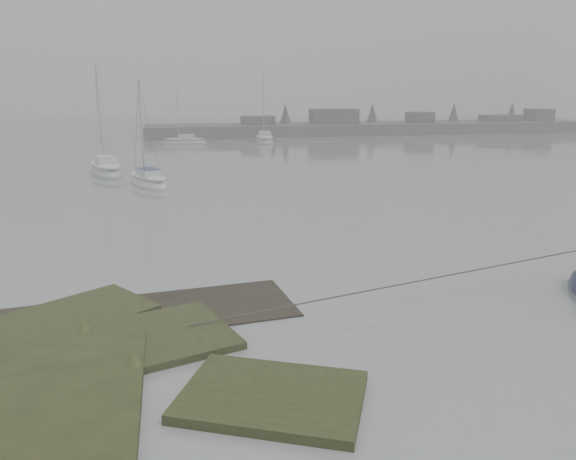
{
  "coord_description": "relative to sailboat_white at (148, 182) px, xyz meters",
  "views": [
    {
      "loc": [
        -1.24,
        -10.18,
        5.97
      ],
      "look_at": [
        2.17,
        5.86,
        1.8
      ],
      "focal_mm": 35.0,
      "sensor_mm": 36.0,
      "label": 1
    }
  ],
  "objects": [
    {
      "name": "far_shoreline",
      "position": [
        29.41,
        36.04,
        0.63
      ],
      "size": [
        60.0,
        8.0,
        4.15
      ],
      "color": "#4C4F51",
      "rests_on": "ground"
    },
    {
      "name": "sailboat_far_b",
      "position": [
        11.92,
        26.27,
        0.03
      ],
      "size": [
        2.26,
        5.78,
        7.99
      ],
      "rotation": [
        0.0,
        0.0,
        -0.07
      ],
      "color": "#A3A7AC",
      "rests_on": "ground"
    },
    {
      "name": "ground",
      "position": [
        2.57,
        4.15,
        -0.22
      ],
      "size": [
        160.0,
        160.0,
        0.0
      ],
      "primitive_type": "plane",
      "color": "slate",
      "rests_on": "ground"
    },
    {
      "name": "sailboat_far_a",
      "position": [
        -3.1,
        5.53,
        0.04
      ],
      "size": [
        3.47,
        6.16,
        8.27
      ],
      "rotation": [
        0.0,
        0.0,
        0.28
      ],
      "color": "#ACB2B7",
      "rests_on": "ground"
    },
    {
      "name": "sailboat_white",
      "position": [
        0.0,
        0.0,
        0.0
      ],
      "size": [
        3.33,
        5.2,
        6.98
      ],
      "rotation": [
        0.0,
        0.0,
        0.38
      ],
      "color": "silver",
      "rests_on": "ground"
    },
    {
      "name": "sailboat_far_c",
      "position": [
        3.15,
        26.43,
        -0.01
      ],
      "size": [
        4.83,
        2.06,
        6.62
      ],
      "rotation": [
        0.0,
        0.0,
        1.46
      ],
      "color": "#9EA1A7",
      "rests_on": "ground"
    }
  ]
}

